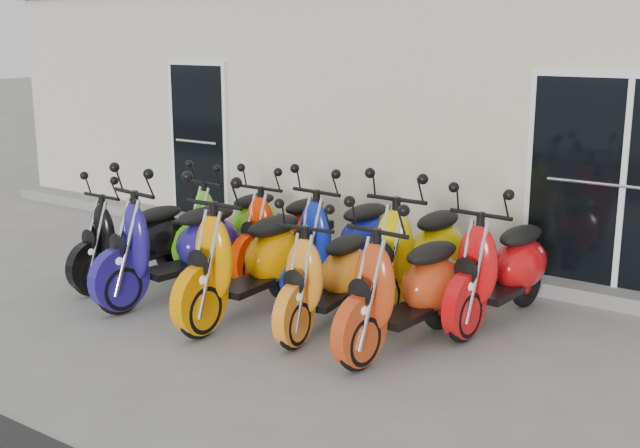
# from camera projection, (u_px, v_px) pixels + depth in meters

# --- Properties ---
(ground) EXTENTS (80.00, 80.00, 0.00)m
(ground) POSITION_uv_depth(u_px,v_px,m) (285.00, 308.00, 7.99)
(ground) COLOR gray
(ground) RESTS_ON ground
(building) EXTENTS (14.00, 6.00, 3.20)m
(building) POSITION_uv_depth(u_px,v_px,m) (502.00, 109.00, 11.74)
(building) COLOR beige
(building) RESTS_ON ground
(front_step) EXTENTS (14.00, 0.40, 0.15)m
(front_step) POSITION_uv_depth(u_px,v_px,m) (389.00, 257.00, 9.57)
(front_step) COLOR gray
(front_step) RESTS_ON ground
(door_left) EXTENTS (1.07, 0.08, 2.22)m
(door_left) POSITION_uv_depth(u_px,v_px,m) (199.00, 137.00, 11.22)
(door_left) COLOR black
(door_left) RESTS_ON front_step
(door_right) EXTENTS (2.02, 0.08, 2.22)m
(door_right) POSITION_uv_depth(u_px,v_px,m) (625.00, 179.00, 7.95)
(door_right) COLOR black
(door_right) RESTS_ON front_step
(scooter_front_black) EXTENTS (0.68, 1.74, 1.27)m
(scooter_front_black) POSITION_uv_depth(u_px,v_px,m) (133.00, 226.00, 8.70)
(scooter_front_black) COLOR black
(scooter_front_black) RESTS_ON ground
(scooter_front_blue) EXTENTS (0.96, 2.04, 1.45)m
(scooter_front_blue) POSITION_uv_depth(u_px,v_px,m) (174.00, 230.00, 8.14)
(scooter_front_blue) COLOR navy
(scooter_front_blue) RESTS_ON ground
(scooter_front_orange_a) EXTENTS (0.80, 2.02, 1.47)m
(scooter_front_orange_a) POSITION_uv_depth(u_px,v_px,m) (247.00, 243.00, 7.60)
(scooter_front_orange_a) COLOR orange
(scooter_front_orange_a) RESTS_ON ground
(scooter_front_orange_b) EXTENTS (0.84, 1.80, 1.29)m
(scooter_front_orange_b) POSITION_uv_depth(u_px,v_px,m) (327.00, 261.00, 7.32)
(scooter_front_orange_b) COLOR orange
(scooter_front_orange_b) RESTS_ON ground
(scooter_front_red) EXTENTS (0.84, 1.93, 1.39)m
(scooter_front_red) POSITION_uv_depth(u_px,v_px,m) (406.00, 271.00, 6.84)
(scooter_front_red) COLOR #C53C14
(scooter_front_red) RESTS_ON ground
(scooter_back_green) EXTENTS (0.82, 1.77, 1.26)m
(scooter_back_green) POSITION_uv_depth(u_px,v_px,m) (231.00, 211.00, 9.46)
(scooter_back_green) COLOR #63E716
(scooter_back_green) RESTS_ON ground
(scooter_back_red) EXTENTS (0.65, 1.78, 1.32)m
(scooter_back_red) POSITION_uv_depth(u_px,v_px,m) (284.00, 218.00, 8.96)
(scooter_back_red) COLOR red
(scooter_back_red) RESTS_ON ground
(scooter_back_blue) EXTENTS (0.82, 1.93, 1.39)m
(scooter_back_blue) POSITION_uv_depth(u_px,v_px,m) (342.00, 226.00, 8.45)
(scooter_back_blue) COLOR #0D1E9F
(scooter_back_blue) RESTS_ON ground
(scooter_back_yellow) EXTENTS (0.72, 1.97, 1.45)m
(scooter_back_yellow) POSITION_uv_depth(u_px,v_px,m) (418.00, 236.00, 7.89)
(scooter_back_yellow) COLOR #EECD02
(scooter_back_yellow) RESTS_ON ground
(scooter_back_extra) EXTENTS (0.82, 1.93, 1.39)m
(scooter_back_extra) POSITION_uv_depth(u_px,v_px,m) (501.00, 252.00, 7.45)
(scooter_back_extra) COLOR red
(scooter_back_extra) RESTS_ON ground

